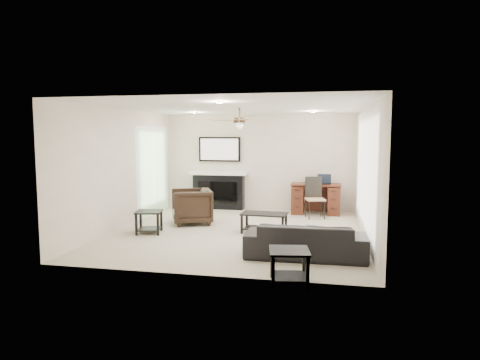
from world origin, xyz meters
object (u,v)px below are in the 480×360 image
at_px(armchair, 192,206).
at_px(desk, 316,199).
at_px(sofa, 305,240).
at_px(coffee_table, 264,223).
at_px(fireplace_unit, 219,173).

distance_m(armchair, desk, 3.17).
height_order(sofa, armchair, armchair).
xyz_separation_m(coffee_table, desk, (0.96, 2.28, 0.18)).
bearing_deg(coffee_table, fireplace_unit, 125.48).
relative_size(armchair, coffee_table, 0.95).
distance_m(fireplace_unit, desk, 2.63).
bearing_deg(desk, sofa, -90.84).
relative_size(sofa, coffee_table, 2.13).
xyz_separation_m(coffee_table, fireplace_unit, (-1.60, 2.55, 0.75)).
bearing_deg(sofa, desk, -91.89).
bearing_deg(coffee_table, sofa, -57.23).
relative_size(coffee_table, desk, 0.74).
height_order(coffee_table, desk, desk).
height_order(sofa, coffee_table, sofa).
xyz_separation_m(armchair, desk, (2.66, 1.73, -0.01)).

